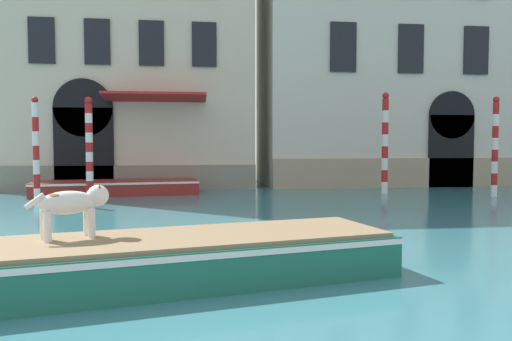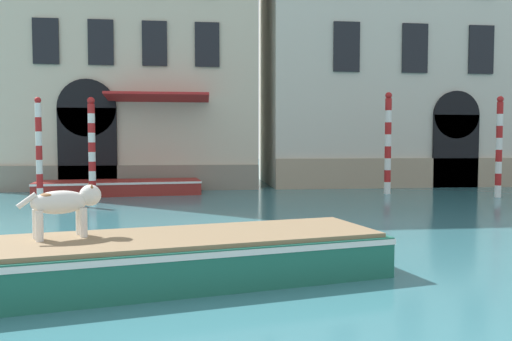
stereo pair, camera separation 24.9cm
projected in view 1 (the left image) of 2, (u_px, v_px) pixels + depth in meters
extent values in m
cube|color=beige|center=(133.00, 23.00, 23.11)|extent=(10.71, 6.00, 15.07)
cube|color=gray|center=(127.00, 178.00, 20.48)|extent=(10.71, 0.16, 1.06)
cube|color=black|center=(84.00, 150.00, 20.19)|extent=(2.34, 0.14, 3.40)
cylinder|color=black|center=(83.00, 108.00, 20.10)|extent=(2.34, 0.14, 2.34)
cube|color=black|center=(42.00, 40.00, 19.77)|extent=(1.01, 0.10, 1.82)
cube|color=black|center=(97.00, 42.00, 20.04)|extent=(1.01, 0.10, 1.82)
cube|color=black|center=(151.00, 43.00, 20.32)|extent=(1.01, 0.10, 1.82)
cube|color=black|center=(204.00, 44.00, 20.59)|extent=(1.01, 0.10, 1.82)
cube|color=#B22323|center=(155.00, 97.00, 19.81)|extent=(4.06, 1.40, 0.29)
cube|color=beige|center=(414.00, 18.00, 24.83)|extent=(15.24, 6.00, 16.37)
cube|color=tan|center=(441.00, 173.00, 22.24)|extent=(15.24, 0.16, 1.30)
cube|color=black|center=(451.00, 151.00, 22.23)|extent=(2.10, 0.14, 3.22)
cylinder|color=black|center=(452.00, 115.00, 22.14)|extent=(2.10, 0.14, 2.10)
cube|color=black|center=(343.00, 47.00, 21.35)|extent=(1.15, 0.10, 2.12)
cube|color=black|center=(411.00, 49.00, 21.75)|extent=(1.15, 0.10, 2.12)
cube|color=black|center=(476.00, 50.00, 22.14)|extent=(1.15, 0.10, 2.12)
cube|color=#1E6651|center=(155.00, 262.00, 7.06)|extent=(7.22, 3.29, 0.60)
cube|color=white|center=(155.00, 246.00, 7.05)|extent=(7.25, 3.33, 0.08)
cube|color=#8C7251|center=(155.00, 239.00, 7.04)|extent=(6.98, 3.10, 0.06)
cylinder|color=silver|center=(87.00, 221.00, 7.20)|extent=(0.10, 0.10, 0.41)
cylinder|color=silver|center=(92.00, 223.00, 7.01)|extent=(0.10, 0.10, 0.41)
cylinder|color=silver|center=(44.00, 225.00, 6.87)|extent=(0.10, 0.10, 0.41)
cylinder|color=silver|center=(48.00, 227.00, 6.68)|extent=(0.10, 0.10, 0.41)
ellipsoid|color=silver|center=(68.00, 203.00, 6.92)|extent=(0.83, 0.64, 0.33)
ellipsoid|color=brown|center=(59.00, 197.00, 6.85)|extent=(0.40, 0.36, 0.11)
sphere|color=silver|center=(98.00, 196.00, 7.16)|extent=(0.31, 0.31, 0.31)
cone|color=brown|center=(96.00, 187.00, 7.22)|extent=(0.09, 0.09, 0.12)
cone|color=brown|center=(100.00, 188.00, 7.08)|extent=(0.09, 0.09, 0.12)
cylinder|color=silver|center=(35.00, 201.00, 6.68)|extent=(0.27, 0.19, 0.22)
cube|color=maroon|center=(117.00, 188.00, 19.03)|extent=(6.23, 2.49, 0.54)
cube|color=white|center=(117.00, 182.00, 19.02)|extent=(6.27, 2.52, 0.08)
cube|color=#9EA3A8|center=(117.00, 188.00, 19.03)|extent=(3.47, 1.72, 0.49)
cylinder|color=white|center=(384.00, 188.00, 19.49)|extent=(0.25, 0.25, 0.46)
cylinder|color=#B21E1E|center=(385.00, 176.00, 19.47)|extent=(0.25, 0.25, 0.46)
cylinder|color=white|center=(385.00, 164.00, 19.44)|extent=(0.25, 0.25, 0.46)
cylinder|color=#B21E1E|center=(385.00, 152.00, 19.42)|extent=(0.25, 0.25, 0.46)
cylinder|color=white|center=(385.00, 140.00, 19.39)|extent=(0.25, 0.25, 0.46)
cylinder|color=#B21E1E|center=(385.00, 128.00, 19.36)|extent=(0.25, 0.25, 0.46)
cylinder|color=white|center=(385.00, 117.00, 19.34)|extent=(0.25, 0.25, 0.46)
cylinder|color=#B21E1E|center=(386.00, 105.00, 19.31)|extent=(0.25, 0.25, 0.46)
sphere|color=#B21E1E|center=(386.00, 96.00, 19.29)|extent=(0.26, 0.26, 0.26)
cylinder|color=white|center=(90.00, 195.00, 17.32)|extent=(0.24, 0.24, 0.33)
cylinder|color=#B21E1E|center=(90.00, 186.00, 17.30)|extent=(0.24, 0.24, 0.33)
cylinder|color=white|center=(90.00, 176.00, 17.28)|extent=(0.24, 0.24, 0.33)
cylinder|color=#B21E1E|center=(90.00, 166.00, 17.27)|extent=(0.24, 0.24, 0.33)
cylinder|color=white|center=(89.00, 157.00, 17.25)|extent=(0.24, 0.24, 0.33)
cylinder|color=#B21E1E|center=(89.00, 147.00, 17.23)|extent=(0.24, 0.24, 0.33)
cylinder|color=white|center=(89.00, 138.00, 17.21)|extent=(0.24, 0.24, 0.33)
cylinder|color=#B21E1E|center=(89.00, 128.00, 17.19)|extent=(0.24, 0.24, 0.33)
cylinder|color=white|center=(89.00, 118.00, 17.17)|extent=(0.24, 0.24, 0.33)
cylinder|color=#B21E1E|center=(89.00, 108.00, 17.15)|extent=(0.24, 0.24, 0.33)
sphere|color=#B21E1E|center=(88.00, 100.00, 17.14)|extent=(0.25, 0.25, 0.25)
cylinder|color=white|center=(37.00, 195.00, 16.58)|extent=(0.20, 0.20, 0.47)
cylinder|color=#B21E1E|center=(37.00, 181.00, 16.56)|extent=(0.20, 0.20, 0.47)
cylinder|color=white|center=(36.00, 167.00, 16.53)|extent=(0.20, 0.20, 0.47)
cylinder|color=#B21E1E|center=(36.00, 153.00, 16.50)|extent=(0.20, 0.20, 0.47)
cylinder|color=white|center=(36.00, 139.00, 16.48)|extent=(0.20, 0.20, 0.47)
cylinder|color=#B21E1E|center=(35.00, 124.00, 16.45)|extent=(0.20, 0.20, 0.47)
cylinder|color=white|center=(35.00, 110.00, 16.42)|extent=(0.20, 0.20, 0.47)
sphere|color=#B21E1E|center=(35.00, 100.00, 16.41)|extent=(0.21, 0.21, 0.21)
cylinder|color=white|center=(494.00, 191.00, 18.38)|extent=(0.22, 0.22, 0.43)
cylinder|color=#B21E1E|center=(494.00, 179.00, 18.35)|extent=(0.22, 0.22, 0.43)
cylinder|color=white|center=(494.00, 167.00, 18.33)|extent=(0.22, 0.22, 0.43)
cylinder|color=#B21E1E|center=(495.00, 156.00, 18.30)|extent=(0.22, 0.22, 0.43)
cylinder|color=white|center=(495.00, 144.00, 18.28)|extent=(0.22, 0.22, 0.43)
cylinder|color=#B21E1E|center=(495.00, 132.00, 18.26)|extent=(0.22, 0.22, 0.43)
cylinder|color=white|center=(496.00, 120.00, 18.23)|extent=(0.22, 0.22, 0.43)
cylinder|color=#B21E1E|center=(496.00, 108.00, 18.21)|extent=(0.22, 0.22, 0.43)
sphere|color=#B21E1E|center=(496.00, 100.00, 18.19)|extent=(0.23, 0.23, 0.23)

